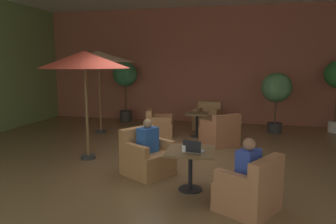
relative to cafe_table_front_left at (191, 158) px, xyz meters
The scene contains 17 objects.
ground_plane 1.72m from the cafe_table_front_left, 120.50° to the left, with size 11.26×9.82×0.02m, color brown.
wall_back_brick 6.49m from the cafe_table_front_left, 97.49° to the left, with size 11.26×0.08×4.02m, color #A75946.
cafe_table_front_left is the anchor object (origin of this frame).
armchair_front_left_north 1.13m from the cafe_table_front_left, 30.54° to the right, with size 1.02×1.03×0.83m.
armchair_front_left_east 1.13m from the cafe_table_front_left, 148.30° to the left, with size 1.08×1.07×0.87m.
cafe_table_front_right 3.93m from the cafe_table_front_left, 96.44° to the left, with size 0.67×0.67×0.69m.
armchair_front_right_north 3.10m from the cafe_table_front_left, 84.65° to the left, with size 1.09×1.09×0.83m.
armchair_front_right_east 5.00m from the cafe_table_front_left, 92.85° to the left, with size 0.88×0.86×0.87m.
armchair_front_right_south 4.04m from the cafe_table_front_left, 112.25° to the left, with size 0.85×0.82×0.78m.
patio_umbrella_tall_red 3.21m from the cafe_table_front_left, 153.94° to the left, with size 1.93×1.93×2.36m.
patio_umbrella_center_beige 5.37m from the cafe_table_front_left, 131.82° to the left, with size 2.17×2.17×2.46m.
potted_tree_left_corner 5.34m from the cafe_table_front_left, 70.07° to the left, with size 0.90×0.90×1.83m.
potted_tree_mid_right 6.66m from the cafe_table_front_left, 119.99° to the left, with size 0.87×0.87×2.15m.
patron_blue_shirt 1.07m from the cafe_table_front_left, 148.30° to the left, with size 0.40×0.43×0.63m.
patron_by_window 1.07m from the cafe_table_front_left, 30.54° to the right, with size 0.38×0.42×0.65m.
iced_drink_cup 0.24m from the cafe_table_front_left, 126.81° to the right, with size 0.08×0.08×0.11m, color white.
open_laptop 0.23m from the cafe_table_front_left, 61.42° to the right, with size 0.35×0.29×0.20m.
Camera 1 is at (1.61, -6.41, 2.10)m, focal length 33.86 mm.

